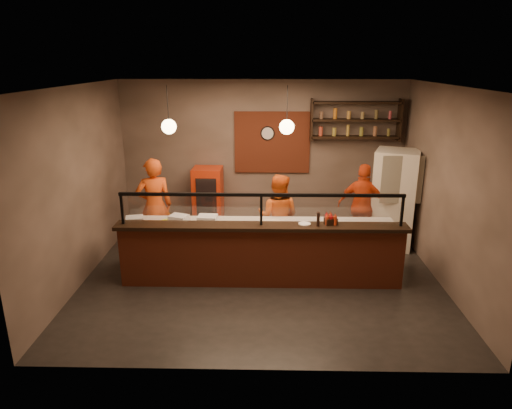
{
  "coord_description": "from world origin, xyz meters",
  "views": [
    {
      "loc": [
        0.07,
        -7.15,
        3.59
      ],
      "look_at": [
        -0.1,
        0.3,
        1.21
      ],
      "focal_mm": 32.0,
      "sensor_mm": 36.0,
      "label": 1
    }
  ],
  "objects_px": {
    "red_cooler": "(208,200)",
    "condiment_caddy": "(331,221)",
    "cook_left": "(155,206)",
    "cook_mid": "(278,217)",
    "wall_clock": "(268,133)",
    "fridge": "(394,199)",
    "cook_right": "(363,206)",
    "pizza_dough": "(272,224)",
    "pepper_mill": "(318,219)"
  },
  "relations": [
    {
      "from": "cook_left",
      "to": "condiment_caddy",
      "type": "height_order",
      "value": "cook_left"
    },
    {
      "from": "fridge",
      "to": "pepper_mill",
      "type": "distance_m",
      "value": 2.5
    },
    {
      "from": "red_cooler",
      "to": "cook_mid",
      "type": "bearing_deg",
      "value": -40.47
    },
    {
      "from": "red_cooler",
      "to": "wall_clock",
      "type": "bearing_deg",
      "value": 15.89
    },
    {
      "from": "fridge",
      "to": "pizza_dough",
      "type": "relative_size",
      "value": 3.81
    },
    {
      "from": "pepper_mill",
      "to": "cook_left",
      "type": "bearing_deg",
      "value": 154.49
    },
    {
      "from": "cook_left",
      "to": "red_cooler",
      "type": "relative_size",
      "value": 1.3
    },
    {
      "from": "pizza_dough",
      "to": "condiment_caddy",
      "type": "height_order",
      "value": "condiment_caddy"
    },
    {
      "from": "fridge",
      "to": "pizza_dough",
      "type": "distance_m",
      "value": 2.77
    },
    {
      "from": "cook_right",
      "to": "pepper_mill",
      "type": "relative_size",
      "value": 7.5
    },
    {
      "from": "cook_right",
      "to": "pizza_dough",
      "type": "height_order",
      "value": "cook_right"
    },
    {
      "from": "cook_right",
      "to": "fridge",
      "type": "relative_size",
      "value": 0.87
    },
    {
      "from": "red_cooler",
      "to": "pepper_mill",
      "type": "bearing_deg",
      "value": -48.23
    },
    {
      "from": "cook_mid",
      "to": "fridge",
      "type": "relative_size",
      "value": 0.84
    },
    {
      "from": "cook_right",
      "to": "fridge",
      "type": "xyz_separation_m",
      "value": [
        0.62,
        0.11,
        0.12
      ]
    },
    {
      "from": "pizza_dough",
      "to": "pepper_mill",
      "type": "distance_m",
      "value": 0.91
    },
    {
      "from": "pizza_dough",
      "to": "pepper_mill",
      "type": "bearing_deg",
      "value": -33.18
    },
    {
      "from": "cook_left",
      "to": "condiment_caddy",
      "type": "relative_size",
      "value": 9.89
    },
    {
      "from": "wall_clock",
      "to": "cook_right",
      "type": "distance_m",
      "value": 2.51
    },
    {
      "from": "fridge",
      "to": "red_cooler",
      "type": "xyz_separation_m",
      "value": [
        -3.76,
        0.66,
        -0.26
      ]
    },
    {
      "from": "cook_left",
      "to": "fridge",
      "type": "height_order",
      "value": "fridge"
    },
    {
      "from": "condiment_caddy",
      "to": "pepper_mill",
      "type": "xyz_separation_m",
      "value": [
        -0.21,
        -0.09,
        0.06
      ]
    },
    {
      "from": "wall_clock",
      "to": "red_cooler",
      "type": "relative_size",
      "value": 0.21
    },
    {
      "from": "cook_left",
      "to": "cook_mid",
      "type": "distance_m",
      "value": 2.37
    },
    {
      "from": "condiment_caddy",
      "to": "cook_left",
      "type": "bearing_deg",
      "value": 157.42
    },
    {
      "from": "wall_clock",
      "to": "condiment_caddy",
      "type": "bearing_deg",
      "value": -69.41
    },
    {
      "from": "fridge",
      "to": "cook_right",
      "type": "bearing_deg",
      "value": -149.51
    },
    {
      "from": "wall_clock",
      "to": "fridge",
      "type": "bearing_deg",
      "value": -21.25
    },
    {
      "from": "cook_left",
      "to": "cook_mid",
      "type": "bearing_deg",
      "value": 154.44
    },
    {
      "from": "cook_right",
      "to": "condiment_caddy",
      "type": "relative_size",
      "value": 9.03
    },
    {
      "from": "fridge",
      "to": "cook_mid",
      "type": "bearing_deg",
      "value": -143.37
    },
    {
      "from": "pizza_dough",
      "to": "red_cooler",
      "type": "bearing_deg",
      "value": 123.63
    },
    {
      "from": "fridge",
      "to": "pepper_mill",
      "type": "xyz_separation_m",
      "value": [
        -1.7,
        -1.82,
        0.21
      ]
    },
    {
      "from": "cook_mid",
      "to": "red_cooler",
      "type": "xyz_separation_m",
      "value": [
        -1.46,
        1.34,
        -0.1
      ]
    },
    {
      "from": "cook_left",
      "to": "cook_right",
      "type": "relative_size",
      "value": 1.09
    },
    {
      "from": "cook_left",
      "to": "red_cooler",
      "type": "bearing_deg",
      "value": -148.76
    },
    {
      "from": "wall_clock",
      "to": "fridge",
      "type": "height_order",
      "value": "wall_clock"
    },
    {
      "from": "cook_mid",
      "to": "fridge",
      "type": "bearing_deg",
      "value": -147.96
    },
    {
      "from": "cook_right",
      "to": "pizza_dough",
      "type": "xyz_separation_m",
      "value": [
        -1.8,
        -1.23,
        0.06
      ]
    },
    {
      "from": "cook_left",
      "to": "condiment_caddy",
      "type": "distance_m",
      "value": 3.43
    },
    {
      "from": "cook_right",
      "to": "pizza_dough",
      "type": "relative_size",
      "value": 3.32
    },
    {
      "from": "cook_mid",
      "to": "pepper_mill",
      "type": "distance_m",
      "value": 1.34
    },
    {
      "from": "cook_right",
      "to": "pepper_mill",
      "type": "height_order",
      "value": "cook_right"
    },
    {
      "from": "red_cooler",
      "to": "pepper_mill",
      "type": "xyz_separation_m",
      "value": [
        2.06,
        -2.48,
        0.46
      ]
    },
    {
      "from": "red_cooler",
      "to": "condiment_caddy",
      "type": "relative_size",
      "value": 7.59
    },
    {
      "from": "wall_clock",
      "to": "cook_mid",
      "type": "relative_size",
      "value": 0.19
    },
    {
      "from": "pizza_dough",
      "to": "condiment_caddy",
      "type": "xyz_separation_m",
      "value": [
        0.94,
        -0.38,
        0.21
      ]
    },
    {
      "from": "fridge",
      "to": "red_cooler",
      "type": "relative_size",
      "value": 1.36
    },
    {
      "from": "cook_mid",
      "to": "cook_right",
      "type": "distance_m",
      "value": 1.77
    },
    {
      "from": "pepper_mill",
      "to": "wall_clock",
      "type": "bearing_deg",
      "value": 106.03
    }
  ]
}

